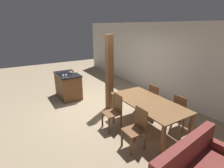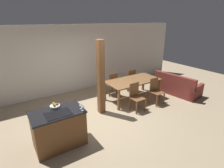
{
  "view_description": "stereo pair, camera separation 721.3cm",
  "coord_description": "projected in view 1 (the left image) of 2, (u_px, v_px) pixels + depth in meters",
  "views": [
    {
      "loc": [
        4.74,
        -2.3,
        2.58
      ],
      "look_at": [
        0.6,
        0.2,
        0.95
      ],
      "focal_mm": 28.0,
      "sensor_mm": 36.0,
      "label": 1
    },
    {
      "loc": [
        -2.22,
        -4.15,
        2.88
      ],
      "look_at": [
        0.6,
        0.2,
        0.95
      ],
      "focal_mm": 28.0,
      "sensor_mm": 36.0,
      "label": 2
    }
  ],
  "objects": [
    {
      "name": "ground_plane",
      "position": [
        98.0,
        107.0,
        5.8
      ],
      "size": [
        16.0,
        16.0,
        0.0
      ],
      "primitive_type": "plane",
      "color": "#9E896B"
    },
    {
      "name": "wall_back",
      "position": [
        157.0,
        59.0,
        6.63
      ],
      "size": [
        11.2,
        0.08,
        2.7
      ],
      "color": "silver",
      "rests_on": "ground_plane"
    },
    {
      "name": "kitchen_island",
      "position": [
        68.0,
        85.0,
        6.51
      ],
      "size": [
        1.18,
        0.73,
        0.91
      ],
      "color": "brown",
      "rests_on": "ground_plane"
    },
    {
      "name": "fruit_bowl",
      "position": [
        73.0,
        72.0,
        6.44
      ],
      "size": [
        0.23,
        0.23,
        0.11
      ],
      "color": "silver",
      "rests_on": "kitchen_island"
    },
    {
      "name": "wine_glass_near",
      "position": [
        63.0,
        75.0,
        5.77
      ],
      "size": [
        0.08,
        0.08,
        0.15
      ],
      "color": "silver",
      "rests_on": "kitchen_island"
    },
    {
      "name": "wine_glass_middle",
      "position": [
        66.0,
        74.0,
        5.82
      ],
      "size": [
        0.08,
        0.08,
        0.15
      ],
      "color": "silver",
      "rests_on": "kitchen_island"
    },
    {
      "name": "dining_table",
      "position": [
        148.0,
        105.0,
        4.43
      ],
      "size": [
        2.04,
        1.02,
        0.76
      ],
      "color": "brown",
      "rests_on": "ground_plane"
    },
    {
      "name": "dining_chair_near_left",
      "position": [
        114.0,
        111.0,
        4.5
      ],
      "size": [
        0.4,
        0.4,
        0.93
      ],
      "color": "brown",
      "rests_on": "ground_plane"
    },
    {
      "name": "dining_chair_near_right",
      "position": [
        136.0,
        128.0,
        3.76
      ],
      "size": [
        0.4,
        0.4,
        0.93
      ],
      "color": "brown",
      "rests_on": "ground_plane"
    },
    {
      "name": "dining_chair_far_left",
      "position": [
        156.0,
        99.0,
        5.22
      ],
      "size": [
        0.4,
        0.4,
        0.93
      ],
      "rotation": [
        0.0,
        0.0,
        3.14
      ],
      "color": "brown",
      "rests_on": "ground_plane"
    },
    {
      "name": "dining_chair_far_right",
      "position": [
        181.0,
        111.0,
        4.48
      ],
      "size": [
        0.4,
        0.4,
        0.93
      ],
      "rotation": [
        0.0,
        0.0,
        3.14
      ],
      "color": "brown",
      "rests_on": "ground_plane"
    },
    {
      "name": "timber_post",
      "position": [
        109.0,
        74.0,
        5.37
      ],
      "size": [
        0.19,
        0.19,
        2.34
      ],
      "color": "brown",
      "rests_on": "ground_plane"
    }
  ]
}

